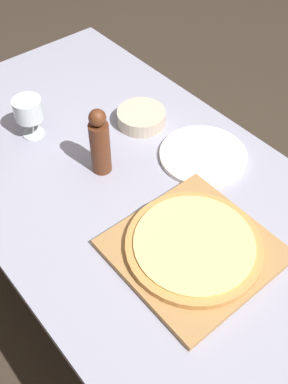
{
  "coord_description": "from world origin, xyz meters",
  "views": [
    {
      "loc": [
        -0.52,
        -0.59,
        1.67
      ],
      "look_at": [
        -0.03,
        0.0,
        0.81
      ],
      "focal_mm": 42.0,
      "sensor_mm": 36.0,
      "label": 1
    }
  ],
  "objects_px": {
    "pizza": "(194,245)",
    "wine_glass": "(28,110)",
    "pepper_mill": "(100,143)",
    "small_bowl": "(141,117)"
  },
  "relations": [
    {
      "from": "pizza",
      "to": "wine_glass",
      "type": "height_order",
      "value": "wine_glass"
    },
    {
      "from": "pepper_mill",
      "to": "small_bowl",
      "type": "bearing_deg",
      "value": 21.96
    },
    {
      "from": "pepper_mill",
      "to": "wine_glass",
      "type": "xyz_separation_m",
      "value": [
        -0.07,
        0.26,
        -0.01
      ]
    },
    {
      "from": "wine_glass",
      "to": "small_bowl",
      "type": "distance_m",
      "value": 0.35
    },
    {
      "from": "wine_glass",
      "to": "pepper_mill",
      "type": "bearing_deg",
      "value": -74.21
    },
    {
      "from": "pepper_mill",
      "to": "wine_glass",
      "type": "relative_size",
      "value": 1.63
    },
    {
      "from": "pizza",
      "to": "small_bowl",
      "type": "xyz_separation_m",
      "value": [
        0.22,
        0.46,
        -0.01
      ]
    },
    {
      "from": "pizza",
      "to": "wine_glass",
      "type": "bearing_deg",
      "value": 96.79
    },
    {
      "from": "small_bowl",
      "to": "pizza",
      "type": "bearing_deg",
      "value": -115.04
    },
    {
      "from": "wine_glass",
      "to": "small_bowl",
      "type": "bearing_deg",
      "value": -30.58
    }
  ]
}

